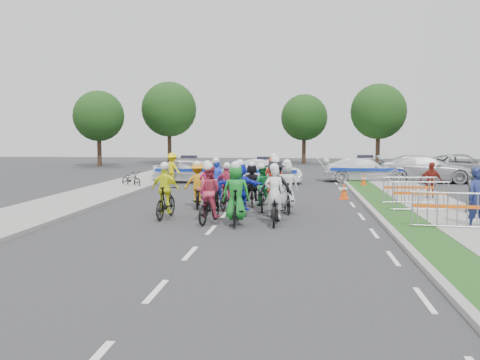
# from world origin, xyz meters

# --- Properties ---
(ground) EXTENTS (90.00, 90.00, 0.00)m
(ground) POSITION_xyz_m (0.00, 0.00, 0.00)
(ground) COLOR #28282B
(ground) RESTS_ON ground
(curb_right) EXTENTS (0.20, 60.00, 0.12)m
(curb_right) POSITION_xyz_m (5.10, 5.00, 0.06)
(curb_right) COLOR gray
(curb_right) RESTS_ON ground
(grass_strip) EXTENTS (1.20, 60.00, 0.11)m
(grass_strip) POSITION_xyz_m (5.80, 5.00, 0.06)
(grass_strip) COLOR #214416
(grass_strip) RESTS_ON ground
(sidewalk_right) EXTENTS (2.40, 60.00, 0.13)m
(sidewalk_right) POSITION_xyz_m (7.60, 5.00, 0.07)
(sidewalk_right) COLOR gray
(sidewalk_right) RESTS_ON ground
(sidewalk_left) EXTENTS (3.00, 60.00, 0.13)m
(sidewalk_left) POSITION_xyz_m (-6.50, 5.00, 0.07)
(sidewalk_left) COLOR gray
(sidewalk_left) RESTS_ON ground
(rider_0) EXTENTS (0.67, 1.85, 1.88)m
(rider_0) POSITION_xyz_m (1.77, 1.16, 0.62)
(rider_0) COLOR black
(rider_0) RESTS_ON ground
(rider_1) EXTENTS (0.84, 1.88, 1.95)m
(rider_1) POSITION_xyz_m (0.62, 0.91, 0.76)
(rider_1) COLOR black
(rider_1) RESTS_ON ground
(rider_2) EXTENTS (0.94, 1.93, 1.89)m
(rider_2) POSITION_xyz_m (-0.27, 1.26, 0.70)
(rider_2) COLOR black
(rider_2) RESTS_ON ground
(rider_3) EXTENTS (0.97, 1.81, 1.86)m
(rider_3) POSITION_xyz_m (-1.81, 1.91, 0.72)
(rider_3) COLOR black
(rider_3) RESTS_ON ground
(rider_4) EXTENTS (1.23, 2.09, 2.04)m
(rider_4) POSITION_xyz_m (1.74, 2.40, 0.78)
(rider_4) COLOR black
(rider_4) RESTS_ON ground
(rider_5) EXTENTS (1.56, 1.86, 1.91)m
(rider_5) POSITION_xyz_m (0.54, 2.87, 0.80)
(rider_5) COLOR black
(rider_5) RESTS_ON ground
(rider_6) EXTENTS (0.77, 1.85, 1.85)m
(rider_6) POSITION_xyz_m (-0.66, 3.33, 0.61)
(rider_6) COLOR black
(rider_6) RESTS_ON ground
(rider_7) EXTENTS (0.85, 1.85, 1.89)m
(rider_7) POSITION_xyz_m (2.09, 3.64, 0.73)
(rider_7) COLOR black
(rider_7) RESTS_ON ground
(rider_8) EXTENTS (0.76, 1.73, 1.72)m
(rider_8) POSITION_xyz_m (1.18, 4.01, 0.65)
(rider_8) COLOR black
(rider_8) RESTS_ON ground
(rider_9) EXTENTS (0.92, 1.70, 1.73)m
(rider_9) POSITION_xyz_m (-0.09, 4.23, 0.67)
(rider_9) COLOR black
(rider_9) RESTS_ON ground
(rider_10) EXTENTS (1.05, 1.80, 1.77)m
(rider_10) POSITION_xyz_m (-1.26, 4.57, 0.69)
(rider_10) COLOR black
(rider_10) RESTS_ON ground
(rider_11) EXTENTS (1.39, 1.66, 1.70)m
(rider_11) POSITION_xyz_m (0.71, 5.40, 0.72)
(rider_11) COLOR black
(rider_11) RESTS_ON ground
(rider_12) EXTENTS (0.81, 1.87, 1.85)m
(rider_12) POSITION_xyz_m (-0.69, 5.53, 0.61)
(rider_12) COLOR black
(rider_12) RESTS_ON ground
(rider_13) EXTENTS (0.92, 1.96, 2.00)m
(rider_13) POSITION_xyz_m (1.52, 6.14, 0.77)
(rider_13) COLOR black
(rider_13) RESTS_ON ground
(police_car_0) EXTENTS (4.07, 1.70, 1.38)m
(police_car_0) POSITION_xyz_m (-3.64, 14.61, 0.69)
(police_car_0) COLOR white
(police_car_0) RESTS_ON ground
(police_car_1) EXTENTS (4.14, 1.71, 1.33)m
(police_car_1) POSITION_xyz_m (0.67, 14.54, 0.67)
(police_car_1) COLOR white
(police_car_1) RESTS_ON ground
(police_car_2) EXTENTS (4.79, 2.02, 1.38)m
(police_car_2) POSITION_xyz_m (6.30, 16.16, 0.69)
(police_car_2) COLOR white
(police_car_2) RESTS_ON ground
(civilian_sedan) EXTENTS (5.44, 2.51, 1.54)m
(civilian_sedan) POSITION_xyz_m (9.64, 16.11, 0.77)
(civilian_sedan) COLOR silver
(civilian_sedan) RESTS_ON ground
(civilian_suv) EXTENTS (5.96, 3.77, 1.53)m
(civilian_suv) POSITION_xyz_m (12.37, 18.08, 0.77)
(civilian_suv) COLOR gray
(civilian_suv) RESTS_ON ground
(spectator_0) EXTENTS (0.75, 0.59, 1.82)m
(spectator_0) POSITION_xyz_m (7.64, 0.89, 0.91)
(spectator_0) COLOR navy
(spectator_0) RESTS_ON ground
(spectator_1) EXTENTS (0.98, 0.87, 1.69)m
(spectator_1) POSITION_xyz_m (8.39, 3.37, 0.84)
(spectator_1) COLOR slate
(spectator_1) RESTS_ON ground
(spectator_2) EXTENTS (0.98, 0.49, 1.60)m
(spectator_2) POSITION_xyz_m (7.89, 7.48, 0.80)
(spectator_2) COLOR maroon
(spectator_2) RESTS_ON ground
(marshal_hiviz) EXTENTS (1.27, 1.13, 1.70)m
(marshal_hiviz) POSITION_xyz_m (-4.38, 13.65, 0.85)
(marshal_hiviz) COLOR yellow
(marshal_hiviz) RESTS_ON ground
(barrier_0) EXTENTS (2.04, 0.73, 1.12)m
(barrier_0) POSITION_xyz_m (6.70, 0.55, 0.56)
(barrier_0) COLOR #A5A8AD
(barrier_0) RESTS_ON ground
(barrier_1) EXTENTS (2.03, 0.65, 1.12)m
(barrier_1) POSITION_xyz_m (6.70, 3.93, 0.56)
(barrier_1) COLOR #A5A8AD
(barrier_1) RESTS_ON ground
(barrier_2) EXTENTS (2.03, 0.66, 1.12)m
(barrier_2) POSITION_xyz_m (6.70, 5.88, 0.56)
(barrier_2) COLOR #A5A8AD
(barrier_2) RESTS_ON ground
(cone_0) EXTENTS (0.40, 0.40, 0.70)m
(cone_0) POSITION_xyz_m (4.42, 7.79, 0.34)
(cone_0) COLOR #F24C0C
(cone_0) RESTS_ON ground
(cone_1) EXTENTS (0.40, 0.40, 0.70)m
(cone_1) POSITION_xyz_m (5.86, 13.01, 0.34)
(cone_1) COLOR #F24C0C
(cone_1) RESTS_ON ground
(parked_bike) EXTENTS (1.59, 1.39, 0.83)m
(parked_bike) POSITION_xyz_m (-6.06, 11.62, 0.41)
(parked_bike) COLOR black
(parked_bike) RESTS_ON ground
(tree_0) EXTENTS (4.20, 4.20, 6.30)m
(tree_0) POSITION_xyz_m (-14.00, 28.00, 4.19)
(tree_0) COLOR #382619
(tree_0) RESTS_ON ground
(tree_1) EXTENTS (4.55, 4.55, 6.82)m
(tree_1) POSITION_xyz_m (9.00, 30.00, 4.54)
(tree_1) COLOR #382619
(tree_1) RESTS_ON ground
(tree_3) EXTENTS (4.90, 4.90, 7.35)m
(tree_3) POSITION_xyz_m (-9.00, 32.00, 4.89)
(tree_3) COLOR #382619
(tree_3) RESTS_ON ground
(tree_4) EXTENTS (4.20, 4.20, 6.30)m
(tree_4) POSITION_xyz_m (3.00, 34.00, 4.19)
(tree_4) COLOR #382619
(tree_4) RESTS_ON ground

